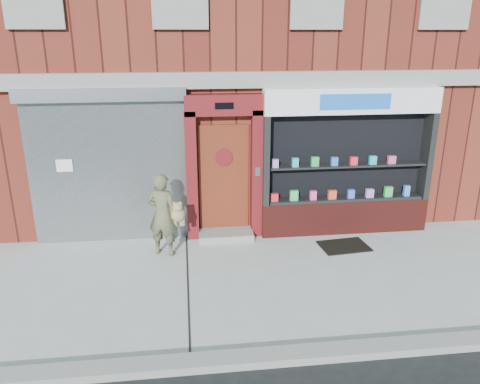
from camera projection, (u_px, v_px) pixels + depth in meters
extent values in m
plane|color=#9E9E99|center=(278.00, 277.00, 8.06)|extent=(80.00, 80.00, 0.00)
cube|color=gray|center=(311.00, 354.00, 6.02)|extent=(60.00, 0.30, 0.12)
cube|color=#5A1D14|center=(237.00, 33.00, 12.42)|extent=(12.00, 8.00, 8.00)
cube|color=gray|center=(262.00, 80.00, 8.86)|extent=(12.00, 0.16, 0.30)
cube|color=gray|center=(109.00, 173.00, 9.10)|extent=(3.00, 0.10, 2.80)
cube|color=slate|center=(101.00, 95.00, 8.55)|extent=(3.10, 0.30, 0.24)
cube|color=white|center=(64.00, 166.00, 8.88)|extent=(0.30, 0.01, 0.24)
cube|color=#590F13|center=(192.00, 177.00, 9.23)|extent=(0.22, 0.28, 2.60)
cube|color=#590F13|center=(257.00, 174.00, 9.38)|extent=(0.22, 0.28, 2.60)
cube|color=#590F13|center=(224.00, 105.00, 8.86)|extent=(1.50, 0.28, 0.40)
cube|color=black|center=(224.00, 106.00, 8.72)|extent=(0.35, 0.01, 0.12)
cube|color=#612212|center=(224.00, 179.00, 9.44)|extent=(1.00, 0.06, 2.20)
cylinder|color=black|center=(224.00, 157.00, 9.26)|extent=(0.28, 0.02, 0.28)
cylinder|color=#590F13|center=(224.00, 158.00, 9.25)|extent=(0.34, 0.02, 0.34)
cube|color=gray|center=(226.00, 235.00, 9.55)|extent=(1.10, 0.55, 0.15)
cube|color=slate|center=(258.00, 172.00, 9.21)|extent=(0.10, 0.02, 0.18)
cube|color=#551714|center=(343.00, 215.00, 9.84)|extent=(3.50, 0.40, 0.70)
cube|color=black|center=(265.00, 160.00, 9.25)|extent=(0.12, 0.40, 1.80)
cube|color=black|center=(427.00, 155.00, 9.64)|extent=(0.12, 0.40, 1.80)
cube|color=black|center=(345.00, 155.00, 9.62)|extent=(3.30, 0.03, 1.80)
cube|color=black|center=(344.00, 198.00, 9.72)|extent=(3.20, 0.36, 0.06)
cube|color=black|center=(347.00, 165.00, 9.49)|extent=(3.20, 0.36, 0.04)
cube|color=white|center=(352.00, 100.00, 9.07)|extent=(3.50, 0.40, 0.50)
cube|color=blue|center=(356.00, 102.00, 8.88)|extent=(1.40, 0.01, 0.30)
cube|color=red|center=(274.00, 197.00, 9.44)|extent=(0.14, 0.09, 0.16)
cube|color=green|center=(294.00, 195.00, 9.48)|extent=(0.16, 0.09, 0.21)
cube|color=#EF4F7F|center=(313.00, 195.00, 9.53)|extent=(0.13, 0.09, 0.19)
cube|color=#E84829|center=(332.00, 195.00, 9.57)|extent=(0.16, 0.09, 0.18)
cube|color=#4253E1|center=(351.00, 194.00, 9.62)|extent=(0.13, 0.09, 0.18)
cube|color=#AD76D5|center=(370.00, 193.00, 9.67)|extent=(0.16, 0.09, 0.18)
cube|color=green|center=(388.00, 192.00, 9.71)|extent=(0.17, 0.09, 0.22)
cube|color=#3F74D9|center=(406.00, 191.00, 9.75)|extent=(0.12, 0.09, 0.22)
cube|color=#B279DA|center=(275.00, 163.00, 9.21)|extent=(0.12, 0.09, 0.17)
cube|color=#28A5CA|center=(295.00, 162.00, 9.25)|extent=(0.13, 0.09, 0.18)
cube|color=green|center=(315.00, 162.00, 9.30)|extent=(0.15, 0.09, 0.19)
cube|color=blue|center=(334.00, 161.00, 9.35)|extent=(0.13, 0.09, 0.17)
cube|color=red|center=(354.00, 161.00, 9.39)|extent=(0.14, 0.09, 0.17)
cube|color=#23A8B0|center=(373.00, 160.00, 9.44)|extent=(0.14, 0.09, 0.17)
cube|color=#DB497B|center=(392.00, 160.00, 9.49)|extent=(0.16, 0.09, 0.16)
imported|color=brown|center=(163.00, 215.00, 8.66)|extent=(0.68, 0.57, 1.59)
sphere|color=olive|center=(178.00, 215.00, 8.65)|extent=(0.27, 0.27, 0.27)
sphere|color=olive|center=(178.00, 207.00, 8.55)|extent=(0.18, 0.18, 0.18)
sphere|color=olive|center=(174.00, 203.00, 8.52)|extent=(0.06, 0.06, 0.06)
sphere|color=olive|center=(180.00, 203.00, 8.54)|extent=(0.06, 0.06, 0.06)
cylinder|color=olive|center=(173.00, 222.00, 8.68)|extent=(0.06, 0.06, 0.16)
cylinder|color=olive|center=(183.00, 221.00, 8.70)|extent=(0.06, 0.06, 0.16)
cylinder|color=olive|center=(175.00, 222.00, 8.67)|extent=(0.06, 0.06, 0.16)
cylinder|color=olive|center=(181.00, 222.00, 8.68)|extent=(0.06, 0.06, 0.16)
cube|color=black|center=(344.00, 246.00, 9.20)|extent=(1.00, 0.75, 0.02)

